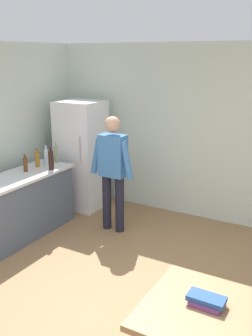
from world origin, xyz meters
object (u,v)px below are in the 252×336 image
at_px(dining_table, 240,330).
at_px(bottle_water_clear, 46,157).
at_px(refrigerator, 82,155).
at_px(person, 113,167).
at_px(bottle_beer_brown, 25,164).
at_px(bottle_oil_amber, 37,159).
at_px(bottle_wine_dark, 51,160).
at_px(book_stack, 207,301).
at_px(bottle_vinegar_tall, 56,154).

distance_m(dining_table, bottle_water_clear, 3.97).
bearing_deg(refrigerator, person, -30.23).
distance_m(person, dining_table, 3.20).
xyz_separation_m(bottle_beer_brown, bottle_oil_amber, (-0.01, 0.26, 0.01)).
bearing_deg(bottle_wine_dark, book_stack, -30.83).
distance_m(bottle_beer_brown, bottle_water_clear, 0.42).
xyz_separation_m(dining_table, bottle_oil_amber, (-3.46, 1.81, 0.34)).
relative_size(refrigerator, bottle_vinegar_tall, 5.62).
bearing_deg(book_stack, bottle_oil_amber, 151.25).
bearing_deg(person, book_stack, -45.06).
xyz_separation_m(bottle_beer_brown, book_stack, (3.19, -1.49, -0.22)).
xyz_separation_m(bottle_beer_brown, bottle_vinegar_tall, (0.07, 0.60, 0.03)).
bearing_deg(book_stack, bottle_wine_dark, 149.17).
bearing_deg(bottle_water_clear, book_stack, -31.18).
distance_m(person, bottle_beer_brown, 1.25).
xyz_separation_m(refrigerator, dining_table, (3.30, -2.70, -0.23)).
relative_size(dining_table, book_stack, 5.09).
bearing_deg(bottle_oil_amber, person, 16.93).
distance_m(refrigerator, person, 1.10).
height_order(bottle_wine_dark, bottle_oil_amber, bottle_wine_dark).
distance_m(dining_table, bottle_beer_brown, 3.79).
xyz_separation_m(person, bottle_vinegar_tall, (-1.02, -0.01, 0.06)).
bearing_deg(person, dining_table, -42.41).
height_order(dining_table, bottle_water_clear, bottle_water_clear).
bearing_deg(book_stack, dining_table, -11.62).
bearing_deg(bottle_beer_brown, bottle_wine_dark, 44.77).
distance_m(bottle_oil_amber, book_stack, 3.65).
bearing_deg(bottle_oil_amber, bottle_vinegar_tall, 75.54).
distance_m(bottle_beer_brown, bottle_vinegar_tall, 0.60).
height_order(bottle_water_clear, book_stack, bottle_water_clear).
relative_size(bottle_water_clear, book_stack, 1.09).
distance_m(bottle_wine_dark, bottle_vinegar_tall, 0.39).
height_order(person, bottle_oil_amber, person).
relative_size(bottle_oil_amber, book_stack, 1.02).
relative_size(bottle_beer_brown, bottle_water_clear, 0.87).
distance_m(refrigerator, bottle_oil_amber, 0.91).
bearing_deg(bottle_vinegar_tall, bottle_beer_brown, -97.13).
xyz_separation_m(bottle_water_clear, book_stack, (3.16, -1.92, -0.24)).
bearing_deg(bottle_vinegar_tall, person, 0.30).
distance_m(bottle_beer_brown, bottle_oil_amber, 0.26).
bearing_deg(bottle_vinegar_tall, bottle_oil_amber, -104.46).
bearing_deg(bottle_oil_amber, bottle_beer_brown, -87.51).
distance_m(refrigerator, bottle_beer_brown, 1.17).
xyz_separation_m(dining_table, bottle_beer_brown, (-3.45, 1.55, 0.33)).
distance_m(person, bottle_wine_dark, 0.91).
distance_m(refrigerator, bottle_vinegar_tall, 0.58).
bearing_deg(bottle_water_clear, bottle_wine_dark, -35.34).
bearing_deg(dining_table, book_stack, 168.38).
bearing_deg(bottle_oil_amber, dining_table, -27.59).
distance_m(bottle_water_clear, bottle_vinegar_tall, 0.18).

